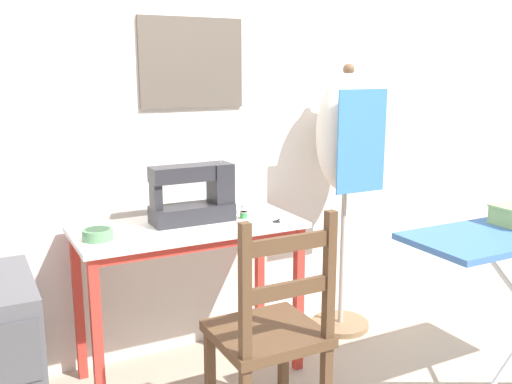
# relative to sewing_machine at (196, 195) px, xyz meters

# --- Properties ---
(wall_back) EXTENTS (10.00, 0.07, 2.55)m
(wall_back) POSITION_rel_sewing_machine_xyz_m (-0.05, 0.28, 0.41)
(wall_back) COLOR silver
(wall_back) RESTS_ON ground_plane
(sewing_table) EXTENTS (1.02, 0.48, 0.74)m
(sewing_table) POSITION_rel_sewing_machine_xyz_m (-0.05, -0.04, -0.23)
(sewing_table) COLOR silver
(sewing_table) RESTS_ON ground_plane
(sewing_machine) EXTENTS (0.39, 0.15, 0.29)m
(sewing_machine) POSITION_rel_sewing_machine_xyz_m (0.00, 0.00, 0.00)
(sewing_machine) COLOR #28282D
(sewing_machine) RESTS_ON sewing_table
(fabric_bowl) EXTENTS (0.13, 0.13, 0.05)m
(fabric_bowl) POSITION_rel_sewing_machine_xyz_m (-0.47, -0.08, -0.10)
(fabric_bowl) COLOR #56895B
(fabric_bowl) RESTS_ON sewing_table
(scissors) EXTENTS (0.12, 0.11, 0.01)m
(scissors) POSITION_rel_sewing_machine_xyz_m (0.34, -0.16, -0.12)
(scissors) COLOR silver
(scissors) RESTS_ON sewing_table
(thread_spool_near_machine) EXTENTS (0.04, 0.04, 0.03)m
(thread_spool_near_machine) POSITION_rel_sewing_machine_xyz_m (0.22, -0.06, -0.11)
(thread_spool_near_machine) COLOR green
(thread_spool_near_machine) RESTS_ON sewing_table
(thread_spool_mid_table) EXTENTS (0.04, 0.04, 0.04)m
(thread_spool_mid_table) POSITION_rel_sewing_machine_xyz_m (0.27, 0.05, -0.10)
(thread_spool_mid_table) COLOR silver
(thread_spool_mid_table) RESTS_ON sewing_table
(wooden_chair) EXTENTS (0.40, 0.38, 0.94)m
(wooden_chair) POSITION_rel_sewing_machine_xyz_m (0.03, -0.65, -0.42)
(wooden_chair) COLOR #513823
(wooden_chair) RESTS_ON ground_plane
(dress_form) EXTENTS (0.35, 0.32, 1.46)m
(dress_form) POSITION_rel_sewing_machine_xyz_m (0.87, 0.05, 0.17)
(dress_form) COLOR #846647
(dress_form) RESTS_ON ground_plane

